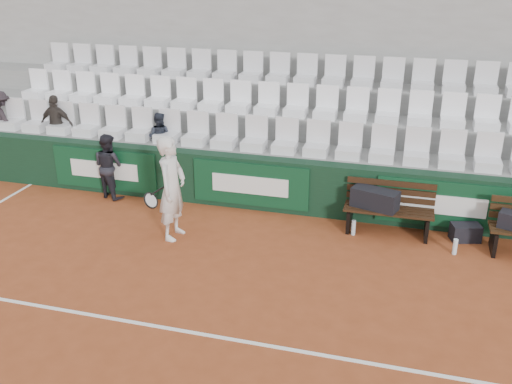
{
  "coord_description": "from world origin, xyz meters",
  "views": [
    {
      "loc": [
        2.51,
        -5.57,
        4.44
      ],
      "look_at": [
        0.31,
        2.4,
        1.0
      ],
      "focal_mm": 40.0,
      "sensor_mm": 36.0,
      "label": 1
    }
  ],
  "objects_px": {
    "water_bottle_far": "(455,247)",
    "sports_bag_ground": "(465,232)",
    "sports_bag_left": "(375,199)",
    "ball_kid": "(109,166)",
    "bench_left": "(388,221)",
    "spectator_c": "(158,116)",
    "spectator_b": "(54,103)",
    "water_bottle_near": "(353,228)",
    "tennis_player": "(172,188)"
  },
  "relations": [
    {
      "from": "spectator_c",
      "to": "spectator_b",
      "type": "bearing_deg",
      "value": -3.38
    },
    {
      "from": "sports_bag_ground",
      "to": "ball_kid",
      "type": "bearing_deg",
      "value": 179.05
    },
    {
      "from": "spectator_c",
      "to": "sports_bag_left",
      "type": "bearing_deg",
      "value": 164.23
    },
    {
      "from": "water_bottle_far",
      "to": "ball_kid",
      "type": "bearing_deg",
      "value": 174.1
    },
    {
      "from": "water_bottle_near",
      "to": "spectator_c",
      "type": "bearing_deg",
      "value": 163.86
    },
    {
      "from": "sports_bag_ground",
      "to": "ball_kid",
      "type": "height_order",
      "value": "ball_kid"
    },
    {
      "from": "sports_bag_ground",
      "to": "water_bottle_far",
      "type": "height_order",
      "value": "sports_bag_ground"
    },
    {
      "from": "water_bottle_far",
      "to": "sports_bag_ground",
      "type": "bearing_deg",
      "value": 71.27
    },
    {
      "from": "bench_left",
      "to": "spectator_b",
      "type": "relative_size",
      "value": 1.22
    },
    {
      "from": "water_bottle_near",
      "to": "tennis_player",
      "type": "xyz_separation_m",
      "value": [
        -2.93,
        -0.87,
        0.75
      ]
    },
    {
      "from": "ball_kid",
      "to": "water_bottle_far",
      "type": "bearing_deg",
      "value": -164.87
    },
    {
      "from": "water_bottle_near",
      "to": "spectator_c",
      "type": "relative_size",
      "value": 0.26
    },
    {
      "from": "sports_bag_ground",
      "to": "spectator_b",
      "type": "distance_m",
      "value": 8.42
    },
    {
      "from": "bench_left",
      "to": "ball_kid",
      "type": "distance_m",
      "value": 5.39
    },
    {
      "from": "bench_left",
      "to": "water_bottle_far",
      "type": "bearing_deg",
      "value": -23.84
    },
    {
      "from": "sports_bag_left",
      "to": "spectator_c",
      "type": "xyz_separation_m",
      "value": [
        -4.38,
        0.96,
        0.89
      ]
    },
    {
      "from": "water_bottle_near",
      "to": "water_bottle_far",
      "type": "height_order",
      "value": "water_bottle_near"
    },
    {
      "from": "water_bottle_near",
      "to": "tennis_player",
      "type": "distance_m",
      "value": 3.15
    },
    {
      "from": "water_bottle_far",
      "to": "tennis_player",
      "type": "bearing_deg",
      "value": -172.42
    },
    {
      "from": "water_bottle_near",
      "to": "spectator_b",
      "type": "relative_size",
      "value": 0.22
    },
    {
      "from": "bench_left",
      "to": "water_bottle_far",
      "type": "relative_size",
      "value": 5.68
    },
    {
      "from": "water_bottle_far",
      "to": "spectator_c",
      "type": "xyz_separation_m",
      "value": [
        -5.72,
        1.44,
        1.38
      ]
    },
    {
      "from": "sports_bag_left",
      "to": "sports_bag_ground",
      "type": "xyz_separation_m",
      "value": [
        1.53,
        0.08,
        -0.47
      ]
    },
    {
      "from": "bench_left",
      "to": "spectator_b",
      "type": "bearing_deg",
      "value": 172.18
    },
    {
      "from": "ball_kid",
      "to": "sports_bag_left",
      "type": "bearing_deg",
      "value": -161.11
    },
    {
      "from": "tennis_player",
      "to": "sports_bag_ground",
      "type": "bearing_deg",
      "value": 13.75
    },
    {
      "from": "bench_left",
      "to": "water_bottle_near",
      "type": "height_order",
      "value": "bench_left"
    },
    {
      "from": "spectator_c",
      "to": "tennis_player",
      "type": "bearing_deg",
      "value": 115.66
    },
    {
      "from": "spectator_b",
      "to": "spectator_c",
      "type": "height_order",
      "value": "spectator_b"
    },
    {
      "from": "water_bottle_near",
      "to": "spectator_b",
      "type": "bearing_deg",
      "value": 169.58
    },
    {
      "from": "bench_left",
      "to": "ball_kid",
      "type": "height_order",
      "value": "ball_kid"
    },
    {
      "from": "bench_left",
      "to": "water_bottle_near",
      "type": "bearing_deg",
      "value": -157.95
    },
    {
      "from": "sports_bag_left",
      "to": "water_bottle_near",
      "type": "height_order",
      "value": "sports_bag_left"
    },
    {
      "from": "water_bottle_far",
      "to": "spectator_c",
      "type": "height_order",
      "value": "spectator_c"
    },
    {
      "from": "bench_left",
      "to": "spectator_c",
      "type": "height_order",
      "value": "spectator_c"
    },
    {
      "from": "ball_kid",
      "to": "spectator_b",
      "type": "height_order",
      "value": "spectator_b"
    },
    {
      "from": "bench_left",
      "to": "tennis_player",
      "type": "height_order",
      "value": "tennis_player"
    },
    {
      "from": "ball_kid",
      "to": "spectator_b",
      "type": "bearing_deg",
      "value": -4.94
    },
    {
      "from": "sports_bag_left",
      "to": "ball_kid",
      "type": "relative_size",
      "value": 0.6
    },
    {
      "from": "ball_kid",
      "to": "spectator_c",
      "type": "bearing_deg",
      "value": -113.19
    },
    {
      "from": "water_bottle_near",
      "to": "ball_kid",
      "type": "bearing_deg",
      "value": 175.17
    },
    {
      "from": "tennis_player",
      "to": "spectator_c",
      "type": "bearing_deg",
      "value": 119.04
    },
    {
      "from": "tennis_player",
      "to": "ball_kid",
      "type": "xyz_separation_m",
      "value": [
        -1.89,
        1.28,
        -0.24
      ]
    },
    {
      "from": "tennis_player",
      "to": "ball_kid",
      "type": "relative_size",
      "value": 1.37
    },
    {
      "from": "water_bottle_far",
      "to": "spectator_b",
      "type": "xyz_separation_m",
      "value": [
        -8.05,
        1.44,
        1.48
      ]
    },
    {
      "from": "water_bottle_near",
      "to": "sports_bag_left",
      "type": "bearing_deg",
      "value": 35.18
    },
    {
      "from": "bench_left",
      "to": "tennis_player",
      "type": "relative_size",
      "value": 0.85
    },
    {
      "from": "sports_bag_left",
      "to": "spectator_c",
      "type": "distance_m",
      "value": 4.57
    },
    {
      "from": "sports_bag_ground",
      "to": "tennis_player",
      "type": "xyz_separation_m",
      "value": [
        -4.77,
        -1.17,
        0.74
      ]
    },
    {
      "from": "sports_bag_ground",
      "to": "sports_bag_left",
      "type": "bearing_deg",
      "value": -177.0
    }
  ]
}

